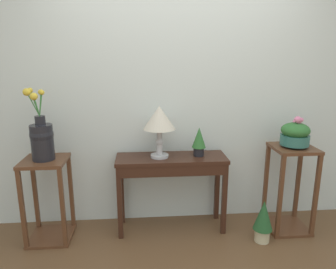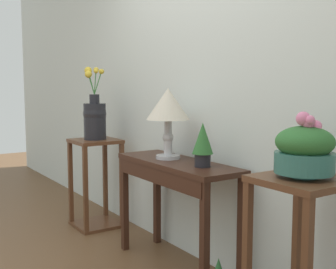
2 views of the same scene
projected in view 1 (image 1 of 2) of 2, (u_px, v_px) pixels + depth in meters
back_wall_with_art at (177, 85)px, 3.07m from camera, size 9.00×0.10×2.80m
console_table at (172, 170)px, 2.97m from camera, size 1.04×0.35×0.75m
table_lamp at (159, 120)px, 2.87m from camera, size 0.30×0.30×0.49m
potted_plant_on_console at (199, 140)px, 2.96m from camera, size 0.13×0.13×0.28m
pedestal_stand_left at (48, 200)px, 2.87m from camera, size 0.39×0.39×0.78m
flower_vase_tall_left at (42, 137)px, 2.73m from camera, size 0.21×0.20×0.63m
pedestal_stand_right at (290, 189)px, 3.03m from camera, size 0.39×0.39×0.85m
planter_bowl_wide_right at (295, 134)px, 2.90m from camera, size 0.26×0.26×0.29m
potted_plant_floor at (263, 219)px, 2.86m from camera, size 0.18×0.18×0.41m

